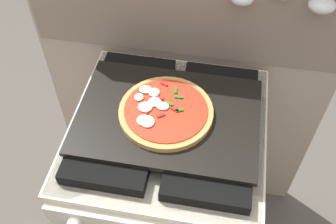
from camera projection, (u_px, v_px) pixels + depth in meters
kitchen_backsplash at (185, 69)px, 1.48m from camera, size 1.10×0.09×1.55m
stove at (168, 192)px, 1.52m from camera, size 0.60×0.64×0.90m
baking_tray at (168, 116)px, 1.17m from camera, size 0.54×0.38×0.02m
pizza_left at (165, 111)px, 1.16m from camera, size 0.28×0.28×0.03m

